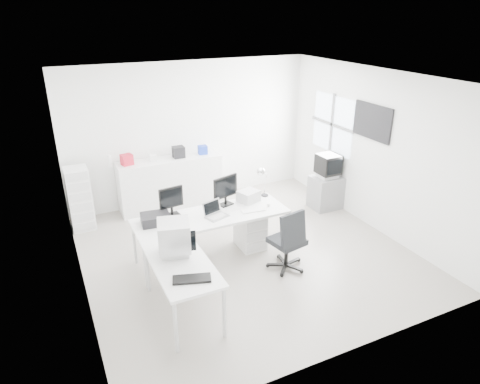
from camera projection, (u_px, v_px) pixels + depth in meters
name	position (u px, v px, depth m)	size (l,w,h in m)	color
floor	(245.00, 252.00, 7.03)	(5.00, 5.00, 0.01)	beige
ceiling	(246.00, 78.00, 5.92)	(5.00, 5.00, 0.01)	white
back_wall	(191.00, 133.00, 8.55)	(5.00, 0.02, 2.80)	white
left_wall	(71.00, 202.00, 5.49)	(0.02, 5.00, 2.80)	white
right_wall	(374.00, 151.00, 7.46)	(0.02, 5.00, 2.80)	white
window	(332.00, 124.00, 8.37)	(0.02, 1.20, 1.10)	white
wall_picture	(372.00, 122.00, 7.33)	(0.04, 0.90, 0.60)	black
main_desk	(212.00, 236.00, 6.75)	(2.40, 0.80, 0.75)	white
side_desk	(183.00, 288.00, 5.50)	(0.70, 1.40, 0.75)	white
drawer_pedestal	(250.00, 230.00, 7.10)	(0.40, 0.50, 0.60)	white
inkjet_printer	(155.00, 219.00, 6.32)	(0.41, 0.32, 0.15)	black
lcd_monitor_small	(171.00, 201.00, 6.50)	(0.38, 0.22, 0.48)	black
lcd_monitor_large	(225.00, 191.00, 6.85)	(0.47, 0.19, 0.48)	black
laptop	(217.00, 211.00, 6.50)	(0.33, 0.33, 0.22)	#B7B7BA
white_keyboard	(253.00, 211.00, 6.73)	(0.38, 0.12, 0.02)	white
white_mouse	(268.00, 205.00, 6.88)	(0.06, 0.06, 0.06)	white
laser_printer	(249.00, 196.00, 7.04)	(0.32, 0.27, 0.18)	silver
desk_lamp	(265.00, 182.00, 7.18)	(0.17, 0.17, 0.52)	silver
crt_monitor	(174.00, 237.00, 5.46)	(0.44, 0.44, 0.51)	#B7B7BA
black_keyboard	(192.00, 279.00, 5.02)	(0.45, 0.18, 0.03)	black
office_chair	(287.00, 238.00, 6.41)	(0.60, 0.60, 1.03)	#26282C
tv_cabinet	(326.00, 192.00, 8.50)	(0.59, 0.49, 0.65)	slate
crt_tv	(328.00, 166.00, 8.29)	(0.50, 0.48, 0.45)	black
sideboard	(171.00, 183.00, 8.47)	(2.02, 0.51, 1.01)	white
clutter_box_a	(127.00, 160.00, 7.91)	(0.20, 0.18, 0.20)	red
clutter_box_b	(153.00, 158.00, 8.13)	(0.12, 0.11, 0.12)	white
clutter_box_c	(179.00, 152.00, 8.30)	(0.22, 0.20, 0.22)	black
clutter_box_d	(203.00, 150.00, 8.51)	(0.17, 0.15, 0.17)	#1834AD
clutter_bottle	(110.00, 161.00, 7.82)	(0.07, 0.07, 0.22)	white
filing_cabinet	(80.00, 199.00, 7.62)	(0.40, 0.47, 1.14)	white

